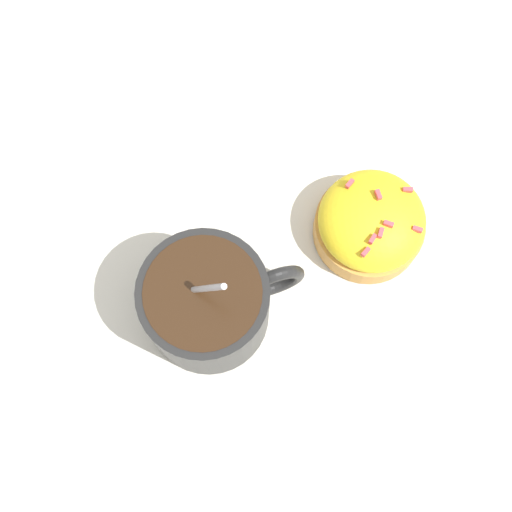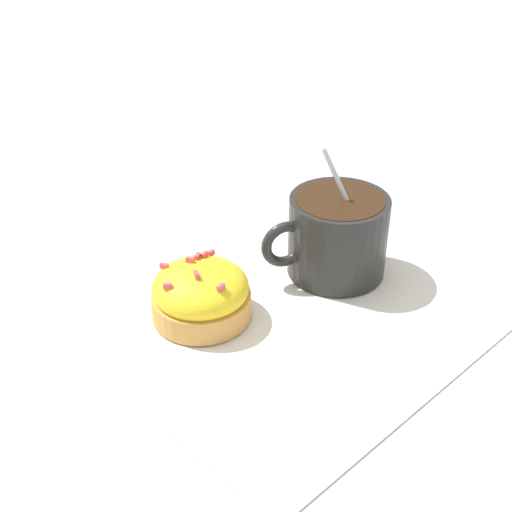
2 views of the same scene
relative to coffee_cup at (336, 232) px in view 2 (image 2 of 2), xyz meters
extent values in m
plane|color=#B2B2B7|center=(-0.07, 0.01, -0.04)|extent=(3.00, 3.00, 0.00)
cube|color=white|center=(-0.07, 0.01, -0.04)|extent=(0.37, 0.38, 0.00)
cylinder|color=black|center=(0.00, 0.00, 0.00)|extent=(0.09, 0.09, 0.07)
cylinder|color=#331E0F|center=(0.00, 0.00, 0.03)|extent=(0.08, 0.08, 0.01)
torus|color=black|center=(-0.05, 0.01, 0.00)|extent=(0.04, 0.02, 0.04)
ellipsoid|color=silver|center=(-0.01, 0.02, -0.03)|extent=(0.03, 0.03, 0.01)
cylinder|color=silver|center=(0.01, -0.01, 0.02)|extent=(0.03, 0.05, 0.11)
cylinder|color=#D19347|center=(-0.13, 0.02, -0.03)|extent=(0.08, 0.08, 0.02)
ellipsoid|color=yellow|center=(-0.13, 0.02, -0.01)|extent=(0.08, 0.08, 0.04)
cube|color=#EA4C56|center=(-0.16, 0.01, 0.00)|extent=(0.01, 0.01, 0.00)
cube|color=#EA4C56|center=(-0.15, 0.04, 0.00)|extent=(0.01, 0.01, 0.00)
cube|color=#EA4C56|center=(-0.11, 0.03, 0.00)|extent=(0.01, 0.00, 0.00)
cube|color=#EA4C56|center=(-0.13, 0.03, 0.01)|extent=(0.01, 0.01, 0.00)
cube|color=#EA4C56|center=(-0.13, -0.01, 0.00)|extent=(0.01, 0.00, 0.00)
cube|color=#EA4C56|center=(-0.13, 0.03, 0.01)|extent=(0.01, 0.01, 0.00)
cube|color=#EA4C56|center=(-0.12, 0.03, 0.01)|extent=(0.01, 0.01, 0.00)
cube|color=#EA4C56|center=(-0.14, 0.01, 0.01)|extent=(0.01, 0.01, 0.00)
camera|label=1|loc=(0.03, 0.10, 0.48)|focal=50.00mm
camera|label=2|loc=(-0.38, -0.39, 0.32)|focal=50.00mm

